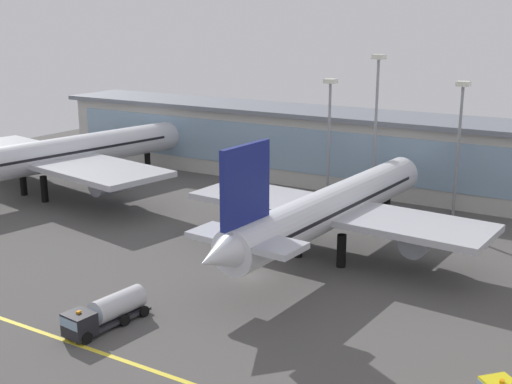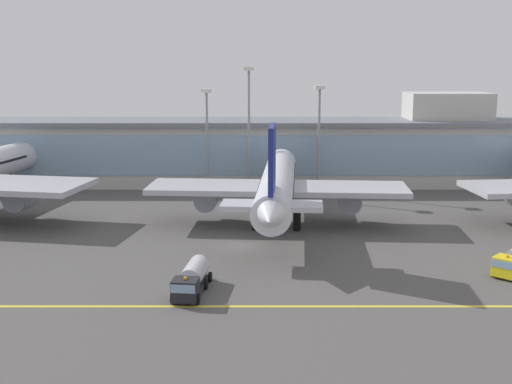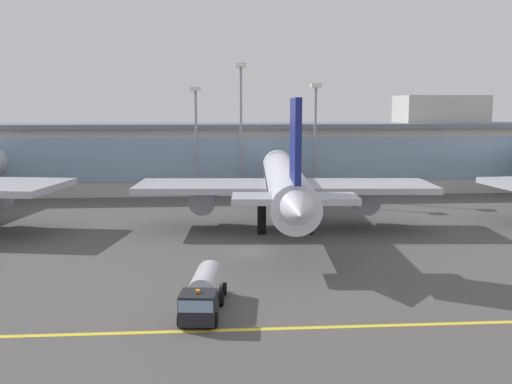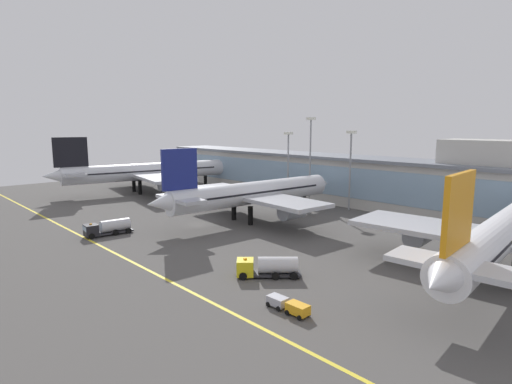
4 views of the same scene
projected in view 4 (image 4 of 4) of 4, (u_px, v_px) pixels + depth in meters
name	position (u px, v px, depth m)	size (l,w,h in m)	color
ground_plane	(199.00, 225.00, 89.29)	(185.16, 185.16, 0.00)	#514F4C
taxiway_centreline_stripe	(98.00, 244.00, 74.47)	(148.13, 0.50, 0.01)	yellow
terminal_building	(333.00, 176.00, 117.07)	(135.26, 14.00, 17.99)	beige
airliner_near_left	(147.00, 172.00, 131.33)	(48.20, 60.09, 17.69)	black
airliner_near_right	(252.00, 194.00, 92.34)	(38.87, 50.10, 16.69)	black
airliner_far_right	(498.00, 236.00, 57.61)	(42.03, 54.37, 16.50)	black
fuel_tanker_truck	(107.00, 228.00, 80.60)	(3.79, 9.26, 2.90)	black
baggage_tug_near	(266.00, 266.00, 58.48)	(7.93, 8.28, 2.90)	black
service_truck_far	(288.00, 305.00, 47.61)	(5.62, 1.77, 1.40)	black
apron_light_mast_west	(288.00, 154.00, 116.68)	(1.80, 1.80, 19.18)	gray
apron_light_mast_centre	(351.00, 157.00, 101.92)	(1.80, 1.80, 19.78)	gray
apron_light_mast_east	(310.00, 147.00, 111.03)	(1.80, 1.80, 23.13)	gray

